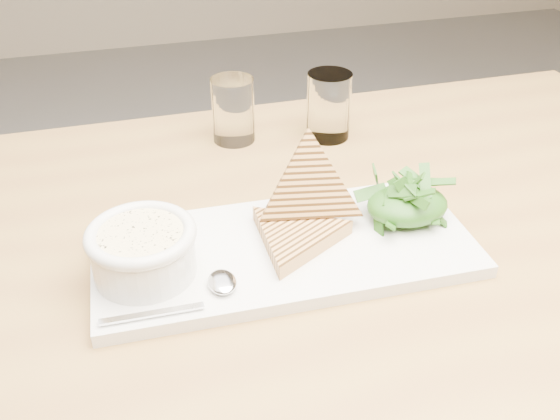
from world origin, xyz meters
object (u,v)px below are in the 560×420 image
object	(u,v)px
table_top	(364,226)
glass_near	(233,110)
soup_bowl	(144,256)
glass_far	(329,106)
platter	(285,250)

from	to	relation	value
table_top	glass_near	size ratio (longest dim) A/B	11.05
soup_bowl	glass_near	xyz separation A→B (m)	(0.16, 0.31, 0.01)
table_top	glass_far	world-z (taller)	glass_far
table_top	glass_near	bearing A→B (deg)	115.28
platter	glass_far	xyz separation A→B (m)	(0.15, 0.27, 0.04)
table_top	soup_bowl	distance (m)	0.29
platter	glass_near	world-z (taller)	glass_near
table_top	glass_near	xyz separation A→B (m)	(-0.12, 0.25, 0.07)
platter	table_top	bearing A→B (deg)	24.00
glass_near	soup_bowl	bearing A→B (deg)	-118.09
soup_bowl	glass_near	distance (m)	0.35
glass_far	glass_near	bearing A→B (deg)	168.44
table_top	soup_bowl	size ratio (longest dim) A/B	9.95
glass_near	glass_far	xyz separation A→B (m)	(0.14, -0.03, 0.00)
table_top	platter	xyz separation A→B (m)	(-0.12, -0.06, 0.03)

